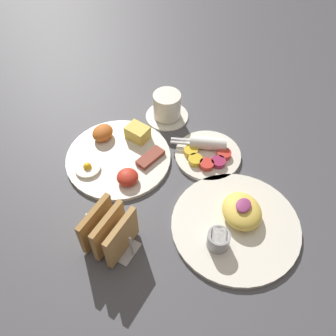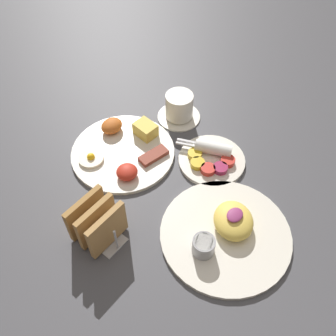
{
  "view_description": "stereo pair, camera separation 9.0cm",
  "coord_description": "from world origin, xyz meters",
  "px_view_note": "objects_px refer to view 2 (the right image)",
  "views": [
    {
      "loc": [
        -0.41,
        -0.23,
        0.73
      ],
      "look_at": [
        0.08,
        0.06,
        0.03
      ],
      "focal_mm": 40.0,
      "sensor_mm": 36.0,
      "label": 1
    },
    {
      "loc": [
        -0.36,
        -0.31,
        0.73
      ],
      "look_at": [
        0.08,
        0.06,
        0.03
      ],
      "focal_mm": 40.0,
      "sensor_mm": 36.0,
      "label": 2
    }
  ],
  "objects_px": {
    "plate_breakfast": "(124,149)",
    "plate_condiments": "(211,158)",
    "plate_foreground": "(226,231)",
    "coffee_cup": "(179,108)",
    "toast_rack": "(97,223)"
  },
  "relations": [
    {
      "from": "plate_breakfast",
      "to": "plate_condiments",
      "type": "xyz_separation_m",
      "value": [
        0.12,
        -0.19,
        0.0
      ]
    },
    {
      "from": "plate_foreground",
      "to": "coffee_cup",
      "type": "bearing_deg",
      "value": 53.67
    },
    {
      "from": "plate_foreground",
      "to": "toast_rack",
      "type": "xyz_separation_m",
      "value": [
        -0.17,
        0.21,
        0.03
      ]
    },
    {
      "from": "plate_condiments",
      "to": "plate_foreground",
      "type": "distance_m",
      "value": 0.21
    },
    {
      "from": "plate_breakfast",
      "to": "plate_foreground",
      "type": "distance_m",
      "value": 0.34
    },
    {
      "from": "toast_rack",
      "to": "plate_condiments",
      "type": "bearing_deg",
      "value": -11.28
    },
    {
      "from": "plate_breakfast",
      "to": "coffee_cup",
      "type": "bearing_deg",
      "value": -8.18
    },
    {
      "from": "toast_rack",
      "to": "coffee_cup",
      "type": "height_order",
      "value": "toast_rack"
    },
    {
      "from": "toast_rack",
      "to": "coffee_cup",
      "type": "bearing_deg",
      "value": 13.76
    },
    {
      "from": "coffee_cup",
      "to": "plate_condiments",
      "type": "bearing_deg",
      "value": -114.85
    },
    {
      "from": "plate_foreground",
      "to": "toast_rack",
      "type": "bearing_deg",
      "value": 129.23
    },
    {
      "from": "plate_condiments",
      "to": "plate_foreground",
      "type": "bearing_deg",
      "value": -136.06
    },
    {
      "from": "coffee_cup",
      "to": "plate_breakfast",
      "type": "bearing_deg",
      "value": 171.82
    },
    {
      "from": "coffee_cup",
      "to": "plate_foreground",
      "type": "bearing_deg",
      "value": -126.33
    },
    {
      "from": "coffee_cup",
      "to": "toast_rack",
      "type": "bearing_deg",
      "value": -166.24
    }
  ]
}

